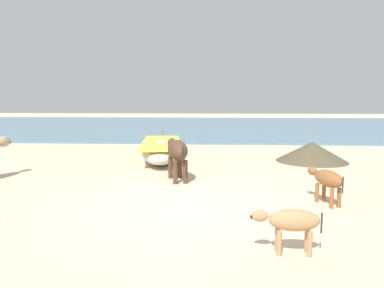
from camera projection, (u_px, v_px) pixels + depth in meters
The scene contains 7 objects.
ground at pixel (185, 205), 6.43m from camera, with size 80.00×80.00×0.00m, color beige.
sea_water at pixel (206, 126), 24.82m from camera, with size 60.00×20.00×0.08m, color slate.
fishing_boat_3 at pixel (161, 150), 11.27m from camera, with size 1.67×4.18×0.78m.
calf_near_brown at pixel (327, 180), 6.46m from camera, with size 0.53×0.95×0.63m.
calf_far_tan at pixel (291, 222), 4.39m from camera, with size 0.88×0.26×0.57m.
cow_second_adult_dark at pixel (177, 151), 8.35m from camera, with size 0.72×1.45×0.96m.
debris_pile_0 at pixel (312, 152), 10.93m from camera, with size 2.14×2.14×0.60m, color brown.
Camera 1 is at (0.51, -6.22, 1.91)m, focal length 33.52 mm.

